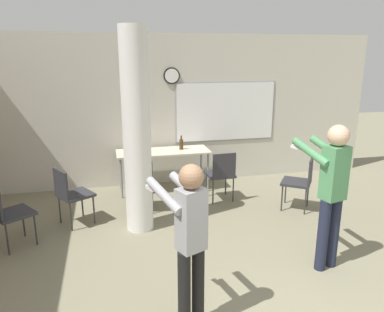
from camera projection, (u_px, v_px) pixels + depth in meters
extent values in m
cube|color=beige|center=(173.00, 111.00, 7.07)|extent=(8.00, 0.12, 2.80)
cylinder|color=black|center=(172.00, 76.00, 6.83)|extent=(0.30, 0.03, 0.30)
cylinder|color=white|center=(172.00, 76.00, 6.81)|extent=(0.26, 0.01, 0.25)
cube|color=#99999E|center=(226.00, 112.00, 7.25)|extent=(2.00, 0.01, 1.16)
cube|color=white|center=(226.00, 112.00, 7.24)|extent=(1.94, 0.02, 1.10)
cylinder|color=white|center=(137.00, 133.00, 5.06)|extent=(0.38, 0.38, 2.80)
cube|color=beige|center=(163.00, 152.00, 6.75)|extent=(1.67, 0.62, 0.03)
cylinder|color=gray|center=(121.00, 179.00, 6.44)|extent=(0.04, 0.04, 0.72)
cylinder|color=gray|center=(208.00, 172.00, 6.78)|extent=(0.04, 0.04, 0.72)
cylinder|color=gray|center=(120.00, 170.00, 6.91)|extent=(0.04, 0.04, 0.72)
cylinder|color=gray|center=(201.00, 165.00, 7.25)|extent=(0.04, 0.04, 0.72)
cylinder|color=#4C3319|center=(181.00, 145.00, 6.83)|extent=(0.07, 0.07, 0.18)
cylinder|color=#4C3319|center=(181.00, 138.00, 6.79)|extent=(0.03, 0.03, 0.08)
cube|color=#2D2D33|center=(296.00, 182.00, 5.98)|extent=(0.61, 0.61, 0.04)
cube|color=#2D2D33|center=(311.00, 171.00, 5.85)|extent=(0.26, 0.34, 0.40)
cylinder|color=#333333|center=(286.00, 191.00, 6.27)|extent=(0.02, 0.02, 0.43)
cylinder|color=#333333|center=(282.00, 198.00, 5.95)|extent=(0.02, 0.02, 0.43)
cylinder|color=#333333|center=(308.00, 194.00, 6.14)|extent=(0.02, 0.02, 0.43)
cylinder|color=#333333|center=(305.00, 202.00, 5.82)|extent=(0.02, 0.02, 0.43)
cube|color=#2D2D33|center=(14.00, 214.00, 4.81)|extent=(0.61, 0.61, 0.04)
cylinder|color=#333333|center=(36.00, 230.00, 4.88)|extent=(0.02, 0.02, 0.43)
cylinder|color=#333333|center=(23.00, 222.00, 5.12)|extent=(0.02, 0.02, 0.43)
cylinder|color=#333333|center=(7.00, 240.00, 4.63)|extent=(0.02, 0.02, 0.43)
cube|color=#2D2D33|center=(220.00, 174.00, 6.38)|extent=(0.46, 0.46, 0.04)
cube|color=#2D2D33|center=(224.00, 165.00, 6.13)|extent=(0.40, 0.05, 0.40)
cylinder|color=#333333|center=(226.00, 183.00, 6.66)|extent=(0.02, 0.02, 0.43)
cylinder|color=#333333|center=(206.00, 185.00, 6.56)|extent=(0.02, 0.02, 0.43)
cylinder|color=#333333|center=(233.00, 190.00, 6.32)|extent=(0.02, 0.02, 0.43)
cylinder|color=#333333|center=(213.00, 192.00, 6.23)|extent=(0.02, 0.02, 0.43)
cube|color=#2D2D33|center=(76.00, 195.00, 5.46)|extent=(0.60, 0.60, 0.04)
cube|color=#2D2D33|center=(61.00, 184.00, 5.26)|extent=(0.23, 0.36, 0.40)
cylinder|color=#333333|center=(94.00, 210.00, 5.51)|extent=(0.02, 0.02, 0.43)
cylinder|color=#333333|center=(82.00, 203.00, 5.76)|extent=(0.02, 0.02, 0.43)
cylinder|color=#333333|center=(71.00, 217.00, 5.27)|extent=(0.02, 0.02, 0.43)
cylinder|color=#333333|center=(60.00, 209.00, 5.53)|extent=(0.02, 0.02, 0.43)
cube|color=#2D2D33|center=(141.00, 183.00, 5.93)|extent=(0.49, 0.49, 0.04)
cube|color=#2D2D33|center=(140.00, 174.00, 5.68)|extent=(0.40, 0.08, 0.40)
cylinder|color=#333333|center=(152.00, 193.00, 6.19)|extent=(0.02, 0.02, 0.43)
cylinder|color=#333333|center=(130.00, 194.00, 6.15)|extent=(0.02, 0.02, 0.43)
cylinder|color=#333333|center=(152.00, 201.00, 5.84)|extent=(0.02, 0.02, 0.43)
cylinder|color=#333333|center=(129.00, 202.00, 5.81)|extent=(0.02, 0.02, 0.43)
cylinder|color=#1E2338|center=(333.00, 232.00, 4.35)|extent=(0.13, 0.13, 0.86)
cylinder|color=#1E2338|center=(323.00, 235.00, 4.28)|extent=(0.13, 0.13, 0.86)
cube|color=#4C8C59|center=(335.00, 173.00, 4.12)|extent=(0.29, 0.25, 0.61)
sphere|color=#D8AD8C|center=(339.00, 135.00, 4.01)|extent=(0.23, 0.23, 0.23)
cylinder|color=#4C8C59|center=(328.00, 149.00, 4.34)|extent=(0.22, 0.55, 0.25)
cylinder|color=#4C8C59|center=(311.00, 152.00, 4.22)|extent=(0.22, 0.55, 0.25)
cube|color=white|center=(295.00, 147.00, 4.42)|extent=(0.07, 0.13, 0.04)
cylinder|color=black|center=(198.00, 285.00, 3.41)|extent=(0.12, 0.12, 0.79)
cylinder|color=black|center=(184.00, 292.00, 3.32)|extent=(0.12, 0.12, 0.79)
cube|color=#99999E|center=(191.00, 220.00, 3.19)|extent=(0.28, 0.26, 0.56)
sphere|color=#997051|center=(191.00, 177.00, 3.09)|extent=(0.21, 0.21, 0.21)
cylinder|color=#99999E|center=(188.00, 189.00, 3.39)|extent=(0.28, 0.49, 0.22)
cylinder|color=#99999E|center=(164.00, 195.00, 3.24)|extent=(0.28, 0.49, 0.22)
cube|color=white|center=(151.00, 188.00, 3.41)|extent=(0.09, 0.13, 0.04)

